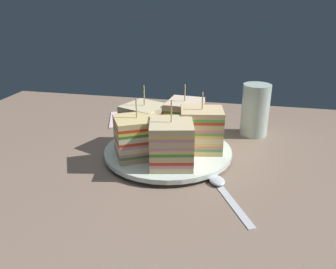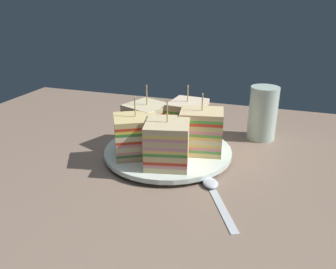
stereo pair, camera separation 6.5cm
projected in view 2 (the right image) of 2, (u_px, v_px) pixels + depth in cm
name	position (u px, v px, depth cm)	size (l,w,h in cm)	color
ground_plane	(168.00, 160.00, 66.86)	(115.63, 76.82, 1.80)	#856C5B
plate	(168.00, 152.00, 66.16)	(24.69, 24.69, 1.58)	silver
sandwich_wedge_0	(148.00, 122.00, 68.86)	(10.03, 9.75, 11.51)	beige
sandwich_wedge_1	(136.00, 136.00, 62.34)	(10.13, 9.70, 11.12)	#D9B583
sandwich_wedge_2	(167.00, 143.00, 58.63)	(8.91, 9.29, 11.72)	beige
sandwich_wedge_3	(201.00, 131.00, 63.37)	(8.81, 7.45, 11.43)	#E2C47E
sandwich_wedge_4	(187.00, 121.00, 68.96)	(7.43, 8.49, 11.45)	beige
chip_pile	(177.00, 142.00, 66.43)	(8.07, 7.39, 2.63)	#EDD071
spoon	(214.00, 190.00, 54.14)	(8.14, 13.69, 1.00)	silver
napkin	(147.00, 117.00, 87.11)	(14.10, 11.91, 0.50)	silver
drinking_glass	(262.00, 117.00, 73.33)	(6.08, 6.08, 11.53)	silver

